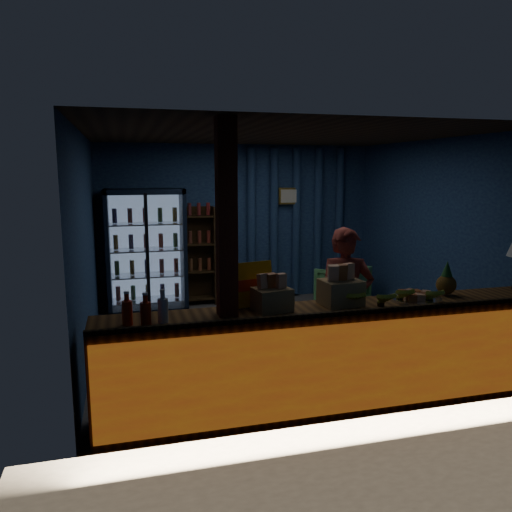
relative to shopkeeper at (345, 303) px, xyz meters
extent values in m
plane|color=#515154|center=(-0.34, 1.28, -0.80)|extent=(4.60, 4.60, 0.00)
plane|color=navy|center=(-0.34, 3.48, 0.50)|extent=(4.60, 0.00, 4.60)
plane|color=navy|center=(-0.34, -0.92, 0.50)|extent=(4.60, 0.00, 4.60)
plane|color=navy|center=(-2.64, 1.28, 0.50)|extent=(0.00, 4.40, 4.40)
plane|color=navy|center=(1.96, 1.28, 0.50)|extent=(0.00, 4.40, 4.40)
plane|color=#472D19|center=(-0.34, 1.28, 1.80)|extent=(4.60, 4.60, 0.00)
cube|color=brown|center=(-0.34, -0.62, -0.32)|extent=(4.40, 0.55, 0.95)
cube|color=red|center=(-0.34, -0.91, -0.32)|extent=(4.35, 0.02, 0.81)
cube|color=#3A2912|center=(-0.34, -0.89, 0.17)|extent=(4.40, 0.04, 0.04)
cube|color=maroon|center=(-1.39, -0.62, 0.50)|extent=(0.16, 0.16, 2.60)
cube|color=black|center=(-1.89, 3.40, 0.15)|extent=(1.20, 0.06, 1.90)
cube|color=black|center=(-2.46, 3.13, 0.15)|extent=(0.06, 0.60, 1.90)
cube|color=black|center=(-1.32, 3.13, 0.15)|extent=(0.06, 0.60, 1.90)
cube|color=black|center=(-1.89, 3.13, 1.06)|extent=(1.20, 0.60, 0.08)
cube|color=black|center=(-1.89, 3.13, -0.76)|extent=(1.20, 0.60, 0.08)
cube|color=#99B2D8|center=(-1.89, 3.35, 0.15)|extent=(1.08, 0.02, 1.74)
cube|color=white|center=(-1.89, 2.85, 0.15)|extent=(1.12, 0.02, 1.78)
cube|color=black|center=(-1.89, 2.83, 0.15)|extent=(0.05, 0.05, 1.80)
cube|color=silver|center=(-1.89, 3.13, -0.63)|extent=(1.08, 0.48, 0.02)
cylinder|color=red|center=(-2.34, 3.13, -0.50)|extent=(0.07, 0.07, 0.22)
cylinder|color=#215D17|center=(-2.11, 3.13, -0.50)|extent=(0.07, 0.07, 0.22)
cylinder|color=#B0751B|center=(-1.89, 3.13, -0.50)|extent=(0.07, 0.07, 0.22)
cylinder|color=#271958|center=(-1.66, 3.13, -0.50)|extent=(0.07, 0.07, 0.22)
cylinder|color=maroon|center=(-1.44, 3.13, -0.50)|extent=(0.07, 0.07, 0.22)
cube|color=silver|center=(-1.89, 3.13, -0.23)|extent=(1.08, 0.48, 0.02)
cylinder|color=#215D17|center=(-2.34, 3.13, -0.10)|extent=(0.07, 0.07, 0.22)
cylinder|color=#B0751B|center=(-2.11, 3.13, -0.10)|extent=(0.07, 0.07, 0.22)
cylinder|color=#271958|center=(-1.89, 3.13, -0.10)|extent=(0.07, 0.07, 0.22)
cylinder|color=maroon|center=(-1.66, 3.13, -0.10)|extent=(0.07, 0.07, 0.22)
cylinder|color=red|center=(-1.44, 3.13, -0.10)|extent=(0.07, 0.07, 0.22)
cube|color=silver|center=(-1.89, 3.13, 0.17)|extent=(1.08, 0.48, 0.02)
cylinder|color=#B0751B|center=(-2.34, 3.13, 0.30)|extent=(0.07, 0.07, 0.22)
cylinder|color=#271958|center=(-2.11, 3.13, 0.30)|extent=(0.07, 0.07, 0.22)
cylinder|color=maroon|center=(-1.89, 3.13, 0.30)|extent=(0.07, 0.07, 0.22)
cylinder|color=red|center=(-1.66, 3.13, 0.30)|extent=(0.07, 0.07, 0.22)
cylinder|color=#215D17|center=(-1.44, 3.13, 0.30)|extent=(0.07, 0.07, 0.22)
cube|color=silver|center=(-1.89, 3.13, 0.57)|extent=(1.08, 0.48, 0.02)
cylinder|color=#271958|center=(-2.34, 3.13, 0.70)|extent=(0.07, 0.07, 0.22)
cylinder|color=maroon|center=(-2.11, 3.13, 0.70)|extent=(0.07, 0.07, 0.22)
cylinder|color=red|center=(-1.89, 3.13, 0.70)|extent=(0.07, 0.07, 0.22)
cylinder|color=#215D17|center=(-1.66, 3.13, 0.70)|extent=(0.07, 0.07, 0.22)
cylinder|color=#B0751B|center=(-1.44, 3.13, 0.70)|extent=(0.07, 0.07, 0.22)
cube|color=#3A2912|center=(-1.04, 3.43, 0.00)|extent=(0.50, 0.02, 1.60)
cube|color=#3A2912|center=(-1.27, 3.30, 0.00)|extent=(0.03, 0.28, 1.60)
cube|color=#3A2912|center=(-0.80, 3.30, 0.00)|extent=(0.03, 0.28, 1.60)
cube|color=#3A2912|center=(-1.04, 3.30, -0.70)|extent=(0.46, 0.26, 0.02)
cube|color=#3A2912|center=(-1.04, 3.30, -0.25)|extent=(0.46, 0.26, 0.02)
cube|color=#3A2912|center=(-1.04, 3.30, 0.20)|extent=(0.46, 0.26, 0.02)
cube|color=#3A2912|center=(-1.04, 3.30, 0.65)|extent=(0.46, 0.26, 0.02)
cylinder|color=navy|center=(-0.14, 3.42, 0.50)|extent=(0.14, 0.14, 2.50)
cylinder|color=navy|center=(0.26, 3.42, 0.50)|extent=(0.14, 0.14, 2.50)
cylinder|color=navy|center=(0.66, 3.42, 0.50)|extent=(0.14, 0.14, 2.50)
cylinder|color=navy|center=(1.06, 3.42, 0.50)|extent=(0.14, 0.14, 2.50)
cylinder|color=navy|center=(1.46, 3.42, 0.50)|extent=(0.14, 0.14, 2.50)
cube|color=#BA902E|center=(0.51, 3.38, 0.95)|extent=(0.36, 0.03, 0.28)
cube|color=silver|center=(0.51, 3.36, 0.95)|extent=(0.30, 0.01, 0.22)
imported|color=maroon|center=(0.00, 0.00, 0.00)|extent=(0.66, 0.52, 1.59)
imported|color=#4F9E55|center=(1.16, 2.56, -0.46)|extent=(1.02, 1.02, 0.67)
cube|color=#3A2912|center=(-0.14, 2.76, -0.55)|extent=(0.63, 0.55, 0.48)
cylinder|color=#3A2912|center=(-0.14, 2.76, -0.26)|extent=(0.10, 0.10, 0.10)
cube|color=#E6AB0C|center=(-1.16, -0.40, 0.36)|extent=(0.52, 0.21, 0.40)
cube|color=red|center=(-1.16, -0.42, 0.36)|extent=(0.42, 0.12, 0.10)
cylinder|color=red|center=(-2.22, -0.69, 0.25)|extent=(0.08, 0.08, 0.20)
cylinder|color=red|center=(-2.22, -0.69, 0.39)|extent=(0.04, 0.04, 0.08)
cylinder|color=white|center=(-2.22, -0.69, 0.42)|extent=(0.04, 0.04, 0.02)
cylinder|color=red|center=(-2.08, -0.77, 0.25)|extent=(0.08, 0.08, 0.20)
cylinder|color=red|center=(-2.08, -0.77, 0.39)|extent=(0.04, 0.04, 0.08)
cylinder|color=white|center=(-2.08, -0.77, 0.42)|extent=(0.04, 0.04, 0.02)
cylinder|color=silver|center=(-1.93, -0.69, 0.25)|extent=(0.08, 0.08, 0.20)
cylinder|color=silver|center=(-1.93, -0.69, 0.39)|extent=(0.04, 0.04, 0.08)
cylinder|color=white|center=(-1.93, -0.69, 0.42)|extent=(0.04, 0.04, 0.02)
cube|color=#A88851|center=(-0.31, -0.55, 0.27)|extent=(0.38, 0.32, 0.23)
cube|color=orange|center=(-0.40, -0.56, 0.46)|extent=(0.10, 0.07, 0.15)
cube|color=#C76725|center=(-0.31, -0.55, 0.46)|extent=(0.10, 0.07, 0.15)
cube|color=orange|center=(-0.22, -0.54, 0.46)|extent=(0.10, 0.07, 0.15)
cube|color=#A88851|center=(-0.98, -0.58, 0.26)|extent=(0.35, 0.31, 0.20)
cube|color=orange|center=(-1.06, -0.60, 0.42)|extent=(0.09, 0.07, 0.13)
cube|color=#C76725|center=(-0.98, -0.58, 0.42)|extent=(0.09, 0.07, 0.13)
cube|color=orange|center=(-0.90, -0.57, 0.42)|extent=(0.09, 0.07, 0.13)
cylinder|color=silver|center=(0.44, -0.59, 0.17)|extent=(0.49, 0.49, 0.03)
cube|color=orange|center=(0.54, -0.59, 0.21)|extent=(0.11, 0.08, 0.05)
cube|color=#C76725|center=(0.51, -0.52, 0.21)|extent=(0.13, 0.13, 0.05)
cube|color=orange|center=(0.44, -0.49, 0.21)|extent=(0.08, 0.11, 0.05)
cube|color=#C76725|center=(0.37, -0.52, 0.21)|extent=(0.13, 0.13, 0.05)
cube|color=orange|center=(0.34, -0.59, 0.21)|extent=(0.11, 0.08, 0.05)
cube|color=#C76725|center=(0.37, -0.66, 0.21)|extent=(0.13, 0.13, 0.05)
cube|color=orange|center=(0.44, -0.68, 0.21)|extent=(0.08, 0.11, 0.05)
cube|color=#C76725|center=(0.51, -0.66, 0.21)|extent=(0.13, 0.13, 0.05)
sphere|color=brown|center=(0.84, -0.50, 0.26)|extent=(0.19, 0.19, 0.19)
cone|color=#216021|center=(0.84, -0.50, 0.42)|extent=(0.11, 0.11, 0.15)
camera|label=1|loc=(-2.21, -4.65, 1.36)|focal=35.00mm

